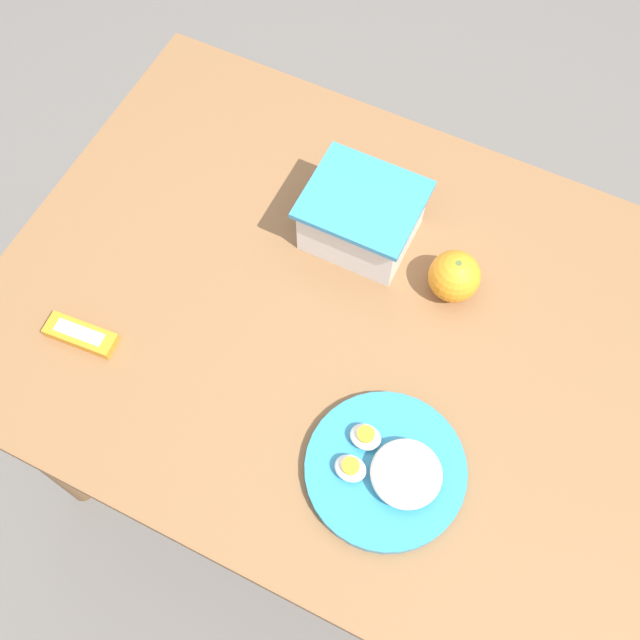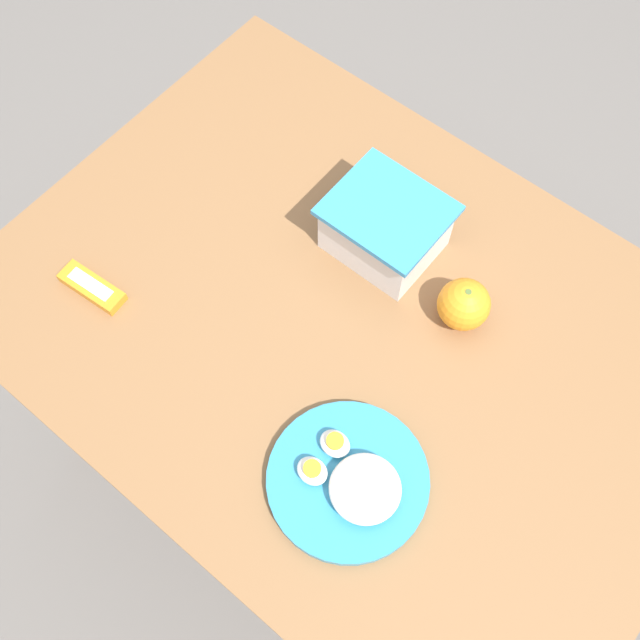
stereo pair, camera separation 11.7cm
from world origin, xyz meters
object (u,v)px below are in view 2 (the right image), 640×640
at_px(food_container, 385,230).
at_px(candy_bar, 92,287).
at_px(orange_fruit, 464,304).
at_px(rice_plate, 351,481).

height_order(food_container, candy_bar, food_container).
bearing_deg(food_container, candy_bar, -130.55).
bearing_deg(candy_bar, orange_fruit, 34.54).
xyz_separation_m(rice_plate, candy_bar, (-0.53, -0.01, -0.01)).
xyz_separation_m(orange_fruit, rice_plate, (0.03, -0.33, -0.02)).
xyz_separation_m(food_container, candy_bar, (-0.32, -0.37, -0.04)).
bearing_deg(candy_bar, food_container, 49.45).
relative_size(rice_plate, candy_bar, 1.99).
distance_m(orange_fruit, rice_plate, 0.33).
distance_m(rice_plate, candy_bar, 0.53).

